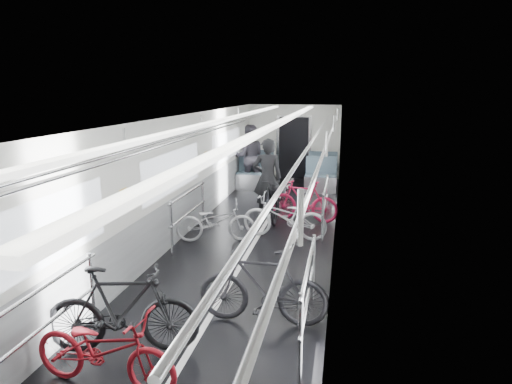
% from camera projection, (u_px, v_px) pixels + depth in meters
% --- Properties ---
extents(car_shell, '(3.02, 14.01, 2.41)m').
position_uv_depth(car_shell, '(267.00, 172.00, 9.96)').
color(car_shell, black).
rests_on(car_shell, ground).
extents(bike_left_near, '(1.60, 0.69, 0.82)m').
position_uv_depth(bike_left_near, '(104.00, 349.00, 4.44)').
color(bike_left_near, maroon).
rests_on(bike_left_near, floor).
extents(bike_left_mid, '(1.76, 0.83, 1.02)m').
position_uv_depth(bike_left_mid, '(122.00, 310.00, 5.01)').
color(bike_left_mid, black).
rests_on(bike_left_mid, floor).
extents(bike_left_far, '(1.61, 0.91, 0.80)m').
position_uv_depth(bike_left_far, '(216.00, 221.00, 8.79)').
color(bike_left_far, '#A3A2A7').
rests_on(bike_left_far, floor).
extents(bike_right_near, '(1.64, 0.47, 0.99)m').
position_uv_depth(bike_right_near, '(263.00, 287.00, 5.65)').
color(bike_right_near, black).
rests_on(bike_right_near, floor).
extents(bike_right_mid, '(1.73, 0.75, 0.89)m').
position_uv_depth(bike_right_mid, '(284.00, 217.00, 8.94)').
color(bike_right_mid, silver).
rests_on(bike_right_mid, floor).
extents(bike_right_far, '(1.59, 0.72, 0.92)m').
position_uv_depth(bike_right_far, '(304.00, 201.00, 10.11)').
color(bike_right_far, '#BC173E').
rests_on(bike_right_far, floor).
extents(bike_aisle, '(0.73, 1.83, 0.95)m').
position_uv_depth(bike_aisle, '(281.00, 198.00, 10.32)').
color(bike_aisle, black).
rests_on(bike_aisle, floor).
extents(person_standing, '(0.74, 0.56, 1.81)m').
position_uv_depth(person_standing, '(267.00, 178.00, 10.38)').
color(person_standing, black).
rests_on(person_standing, floor).
extents(person_seated, '(1.07, 0.92, 1.88)m').
position_uv_depth(person_seated, '(249.00, 157.00, 13.46)').
color(person_seated, '#2F2C34').
rests_on(person_seated, floor).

